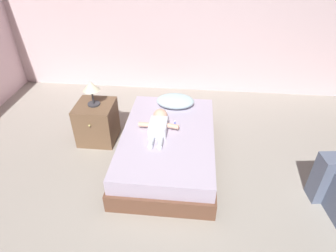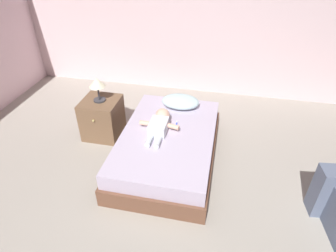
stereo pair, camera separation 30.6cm
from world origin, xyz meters
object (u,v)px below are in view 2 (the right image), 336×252
pillow (180,102)px  toothbrush (176,124)px  nightstand (102,118)px  lamp (97,84)px  bed (168,146)px  baby (160,124)px

pillow → toothbrush: size_ratio=3.66×
toothbrush → nightstand: nightstand is taller
lamp → toothbrush: bearing=-7.7°
pillow → lamp: size_ratio=1.57×
bed → lamp: 1.19m
toothbrush → nightstand: 1.07m
baby → nightstand: baby is taller
lamp → bed: bearing=-18.3°
nightstand → lamp: 0.51m
bed → lamp: (-0.98, 0.32, 0.58)m
pillow → nightstand: (-1.02, -0.30, -0.21)m
baby → lamp: 0.95m
nightstand → pillow: bearing=16.4°
bed → baby: 0.31m
lamp → nightstand: bearing=-90.0°
bed → pillow: pillow is taller
nightstand → toothbrush: bearing=-7.7°
toothbrush → lamp: size_ratio=0.43×
bed → pillow: bearing=86.7°
bed → baby: bearing=151.7°
bed → toothbrush: size_ratio=12.86×
pillow → nightstand: pillow is taller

